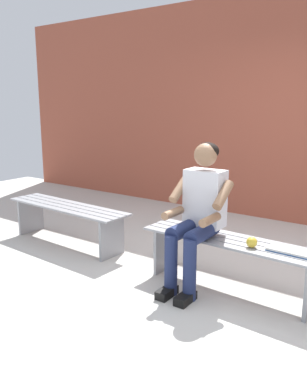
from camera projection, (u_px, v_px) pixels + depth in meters
The scene contains 7 objects.
ground_plane at pixel (63, 303), 3.27m from camera, with size 10.00×7.00×0.04m, color beige.
brick_wall at pixel (277, 109), 5.39m from camera, with size 9.50×0.24×3.02m, color #9E4C38.
bench_near at pixel (231, 252), 3.42m from camera, with size 1.63×0.46×0.45m.
bench_far at pixel (67, 215), 4.56m from camera, with size 1.65×0.46×0.45m.
person_seated at pixel (198, 210), 3.42m from camera, with size 0.50×0.69×1.25m.
apple at pixel (252, 242), 3.20m from camera, with size 0.09×0.09×0.09m, color gold.
book_open at pixel (295, 252), 3.08m from camera, with size 0.42×0.18×0.02m.
Camera 1 is at (-1.33, 3.02, 1.57)m, focal length 37.48 mm.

